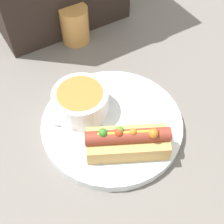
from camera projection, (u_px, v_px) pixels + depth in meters
name	position (u px, v px, depth m)	size (l,w,h in m)	color
ground_plane	(112.00, 127.00, 0.63)	(4.00, 4.00, 0.00)	slate
dinner_plate	(112.00, 124.00, 0.62)	(0.28, 0.28, 0.02)	white
hot_dog	(128.00, 141.00, 0.55)	(0.16, 0.12, 0.06)	tan
soup_bowl	(81.00, 101.00, 0.61)	(0.11, 0.11, 0.05)	white
spoon	(64.00, 126.00, 0.60)	(0.05, 0.15, 0.01)	#B7B7BC
drinking_glass	(75.00, 25.00, 0.76)	(0.07, 0.07, 0.09)	#D8994C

